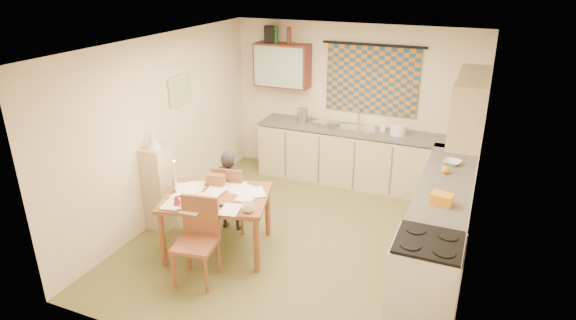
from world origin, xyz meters
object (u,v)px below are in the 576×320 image
at_px(counter_right, 441,221).
at_px(shelf_stand, 158,189).
at_px(person, 230,190).
at_px(chair_far, 233,208).
at_px(stove, 424,285).
at_px(dining_table, 218,223).
at_px(counter_back, 359,157).

height_order(counter_right, shelf_stand, shelf_stand).
bearing_deg(shelf_stand, person, 21.58).
bearing_deg(chair_far, stove, 150.28).
bearing_deg(stove, dining_table, 170.29).
xyz_separation_m(dining_table, shelf_stand, (-1.01, 0.19, 0.19)).
bearing_deg(dining_table, chair_far, 83.98).
height_order(counter_back, counter_right, same).
xyz_separation_m(counter_right, chair_far, (-2.63, -0.42, -0.17)).
distance_m(counter_right, dining_table, 2.71).
xyz_separation_m(counter_right, person, (-2.66, -0.44, 0.11)).
xyz_separation_m(counter_back, stove, (1.46, -3.03, 0.04)).
xyz_separation_m(stove, dining_table, (-2.53, 0.43, -0.11)).
xyz_separation_m(counter_right, shelf_stand, (-3.54, -0.79, 0.12)).
distance_m(counter_right, stove, 1.41).
distance_m(dining_table, person, 0.58).
bearing_deg(chair_far, counter_right, 179.97).
bearing_deg(person, shelf_stand, 16.20).
relative_size(counter_right, stove, 3.00).
relative_size(counter_right, shelf_stand, 2.58).
bearing_deg(shelf_stand, stove, -9.93).
xyz_separation_m(counter_back, counter_right, (1.46, -1.61, -0.00)).
bearing_deg(shelf_stand, counter_back, 49.14).
bearing_deg(counter_right, stove, -90.00).
xyz_separation_m(counter_back, person, (-1.20, -2.06, 0.11)).
xyz_separation_m(dining_table, person, (-0.13, 0.54, 0.18)).
height_order(dining_table, chair_far, chair_far).
bearing_deg(dining_table, person, 86.89).
bearing_deg(dining_table, stove, -26.02).
distance_m(dining_table, shelf_stand, 1.04).
xyz_separation_m(stove, person, (-2.66, 0.97, 0.07)).
bearing_deg(chair_far, shelf_stand, 13.32).
xyz_separation_m(counter_back, shelf_stand, (-2.08, -2.41, 0.12)).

